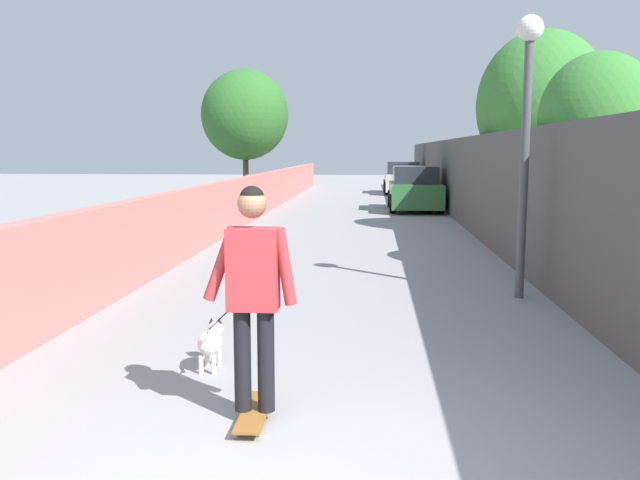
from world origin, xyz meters
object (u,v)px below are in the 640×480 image
at_px(tree_right_mid, 598,121).
at_px(skateboard, 255,412).
at_px(tree_left_far, 245,115).
at_px(lamp_post, 527,104).
at_px(dog, 211,341).
at_px(tree_right_near, 541,106).
at_px(car_far, 403,179).
at_px(person_skateboarder, 253,281).
at_px(car_near, 415,190).

xyz_separation_m(tree_right_mid, skateboard, (-6.16, 4.46, -2.47)).
relative_size(tree_left_far, skateboard, 5.99).
distance_m(lamp_post, dog, 5.49).
bearing_deg(tree_left_far, tree_right_near, -125.60).
xyz_separation_m(tree_right_mid, car_far, (21.36, 2.09, -1.82)).
distance_m(tree_left_far, person_skateboarder, 18.12).
relative_size(dog, car_far, 0.38).
distance_m(person_skateboarder, car_far, 27.62).
bearing_deg(car_near, lamp_post, -177.50).
distance_m(tree_right_near, car_near, 7.51).
relative_size(lamp_post, car_near, 1.01).
xyz_separation_m(tree_right_near, skateboard, (-11.66, 4.93, -3.06)).
distance_m(tree_right_mid, tree_left_far, 13.98).
distance_m(person_skateboarder, dog, 1.55).
height_order(lamp_post, car_far, lamp_post).
bearing_deg(tree_right_near, lamp_post, 164.68).
distance_m(skateboard, person_skateboarder, 1.02).
height_order(person_skateboarder, dog, person_skateboarder).
bearing_deg(lamp_post, dog, 133.09).
distance_m(skateboard, dog, 1.34).
relative_size(tree_left_far, car_near, 1.25).
relative_size(person_skateboarder, car_far, 0.45).
xyz_separation_m(dog, car_near, (17.13, -3.00, 0.44)).
relative_size(tree_right_mid, lamp_post, 0.93).
height_order(tree_right_near, car_near, tree_right_near).
height_order(tree_right_near, person_skateboarder, tree_right_near).
height_order(tree_right_mid, lamp_post, lamp_post).
bearing_deg(skateboard, tree_right_mid, -35.92).
relative_size(tree_left_far, dog, 3.30).
height_order(tree_right_near, skateboard, tree_right_near).
xyz_separation_m(tree_left_far, dog, (-16.50, -2.83, -3.00)).
bearing_deg(car_far, dog, 173.50).
bearing_deg(tree_right_near, tree_left_far, 54.40).
distance_m(car_near, car_far, 9.23).
bearing_deg(car_near, tree_left_far, 96.21).
xyz_separation_m(tree_right_near, dog, (-10.50, 5.55, -2.86)).
distance_m(tree_right_near, tree_right_mid, 5.55).
bearing_deg(tree_left_far, tree_right_mid, -145.47).
bearing_deg(person_skateboarder, tree_right_mid, -35.92).
distance_m(lamp_post, car_near, 13.91).
distance_m(tree_left_far, car_near, 6.40).
bearing_deg(car_far, tree_left_far, 149.42).
xyz_separation_m(tree_left_far, lamp_post, (-13.13, -6.43, -0.59)).
bearing_deg(tree_right_near, car_near, 21.04).
bearing_deg(car_near, dog, 170.06).
bearing_deg(tree_right_near, skateboard, 157.09).
xyz_separation_m(skateboard, car_near, (18.29, -2.37, 0.65)).
height_order(skateboard, dog, dog).
bearing_deg(tree_right_mid, car_far, 5.58).
bearing_deg(lamp_post, person_skateboarder, 146.72).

